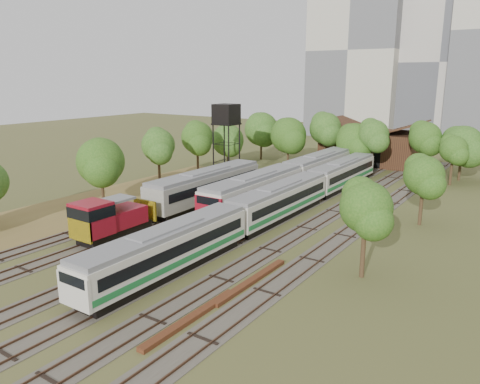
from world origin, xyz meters
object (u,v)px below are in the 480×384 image
Objects in this scene: shunter_locomotive at (107,220)px; water_tower at (226,116)px; railcar_red_set at (290,178)px; railcar_green_set at (280,201)px.

water_tower is (-6.03, 27.52, 7.36)m from shunter_locomotive.
water_tower reaches higher than railcar_red_set.
water_tower is (-16.03, 12.73, 7.36)m from railcar_green_set.
water_tower is (-12.03, 2.76, 7.15)m from railcar_red_set.
railcar_red_set is 0.66× the size of railcar_green_set.
railcar_red_set reaches higher than railcar_green_set.
railcar_green_set is 21.75m from water_tower.
shunter_locomotive reaches higher than railcar_green_set.
shunter_locomotive is (-10.00, -14.79, 0.00)m from railcar_green_set.
shunter_locomotive is at bearing -103.62° from railcar_red_set.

